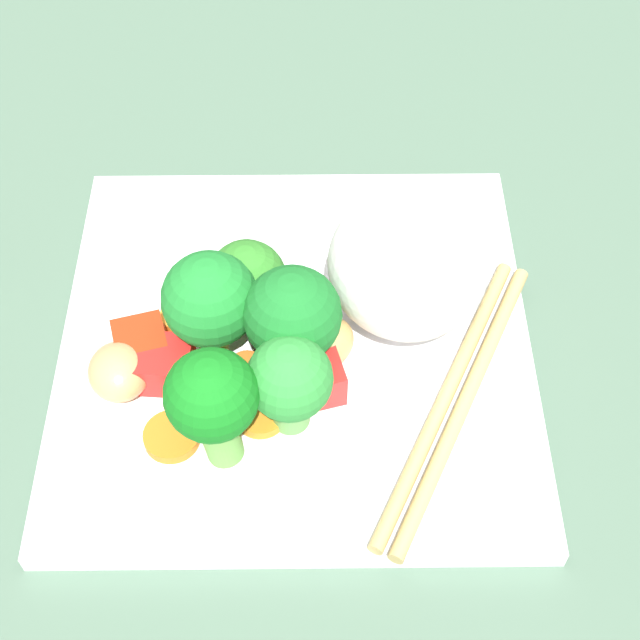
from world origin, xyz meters
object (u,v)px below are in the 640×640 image
(square_plate, at_px, (296,344))
(carrot_slice_2, at_px, (172,436))
(chopstick_pair, at_px, (456,397))
(rice_mound, at_px, (408,264))
(broccoli_floret_0, at_px, (210,301))

(square_plate, height_order, carrot_slice_2, carrot_slice_2)
(carrot_slice_2, height_order, chopstick_pair, chopstick_pair)
(rice_mound, distance_m, broccoli_floret_0, 0.11)
(broccoli_floret_0, height_order, chopstick_pair, broccoli_floret_0)
(carrot_slice_2, xyz_separation_m, chopstick_pair, (0.03, -0.15, 0.00))
(rice_mound, distance_m, carrot_slice_2, 0.16)
(broccoli_floret_0, bearing_deg, square_plate, -76.39)
(carrot_slice_2, bearing_deg, rice_mound, -53.93)
(square_plate, height_order, chopstick_pair, chopstick_pair)
(broccoli_floret_0, relative_size, carrot_slice_2, 2.45)
(broccoli_floret_0, distance_m, carrot_slice_2, 0.08)
(broccoli_floret_0, bearing_deg, chopstick_pair, -103.17)
(rice_mound, xyz_separation_m, chopstick_pair, (-0.06, -0.03, -0.04))
(square_plate, bearing_deg, carrot_slice_2, 137.74)
(square_plate, xyz_separation_m, broccoli_floret_0, (-0.01, 0.04, 0.05))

